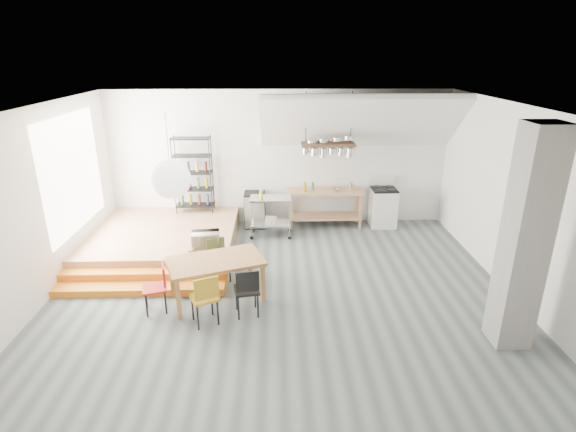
{
  "coord_description": "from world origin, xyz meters",
  "views": [
    {
      "loc": [
        -0.08,
        -7.0,
        4.03
      ],
      "look_at": [
        0.14,
        0.8,
        1.14
      ],
      "focal_mm": 28.0,
      "sensor_mm": 36.0,
      "label": 1
    }
  ],
  "objects_px": {
    "stove": "(383,207)",
    "mini_fridge": "(255,210)",
    "dining_table": "(216,264)",
    "rolling_cart": "(271,211)"
  },
  "relations": [
    {
      "from": "stove",
      "to": "mini_fridge",
      "type": "relative_size",
      "value": 1.4
    },
    {
      "from": "dining_table",
      "to": "rolling_cart",
      "type": "bearing_deg",
      "value": 52.14
    },
    {
      "from": "rolling_cart",
      "to": "mini_fridge",
      "type": "height_order",
      "value": "rolling_cart"
    },
    {
      "from": "rolling_cart",
      "to": "stove",
      "type": "bearing_deg",
      "value": 14.07
    },
    {
      "from": "stove",
      "to": "dining_table",
      "type": "distance_m",
      "value": 4.92
    },
    {
      "from": "rolling_cart",
      "to": "mini_fridge",
      "type": "xyz_separation_m",
      "value": [
        -0.38,
        0.62,
        -0.18
      ]
    },
    {
      "from": "dining_table",
      "to": "rolling_cart",
      "type": "height_order",
      "value": "rolling_cart"
    },
    {
      "from": "dining_table",
      "to": "rolling_cart",
      "type": "xyz_separation_m",
      "value": [
        0.9,
        2.78,
        -0.06
      ]
    },
    {
      "from": "stove",
      "to": "mini_fridge",
      "type": "distance_m",
      "value": 3.09
    },
    {
      "from": "stove",
      "to": "dining_table",
      "type": "xyz_separation_m",
      "value": [
        -3.6,
        -3.36,
        0.18
      ]
    }
  ]
}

